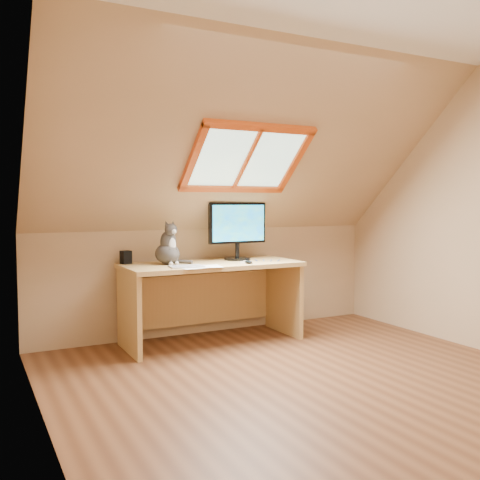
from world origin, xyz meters
TOP-DOWN VIEW (x-y plane):
  - ground at (0.00, 0.00)m, footprint 3.50×3.50m
  - room_shell at (0.00, -0.09)m, footprint 3.52×3.52m
  - desk at (-0.17, 1.45)m, footprint 1.57×0.69m
  - monitor at (0.14, 1.47)m, footprint 0.58×0.24m
  - cat at (-0.56, 1.45)m, footprint 0.26×0.29m
  - desk_speaker at (-0.88, 1.63)m, footprint 0.10×0.10m
  - graphics_tablet at (-0.50, 1.17)m, footprint 0.30×0.23m
  - mouse at (0.08, 1.15)m, footprint 0.06×0.10m
  - papers at (-0.34, 1.12)m, footprint 0.33×0.27m
  - cables at (0.25, 1.26)m, footprint 0.51×0.26m

SIDE VIEW (x-z plane):
  - ground at x=0.00m, z-range 0.00..0.00m
  - desk at x=-0.17m, z-range 0.14..0.86m
  - papers at x=-0.34m, z-range 0.72..0.72m
  - cables at x=0.25m, z-range 0.72..0.73m
  - graphics_tablet at x=-0.50m, z-range 0.72..0.73m
  - mouse at x=0.08m, z-range 0.72..0.75m
  - desk_speaker at x=-0.88m, z-range 0.72..0.83m
  - cat at x=-0.56m, z-range 0.66..1.05m
  - monitor at x=0.14m, z-range 0.76..1.29m
  - room_shell at x=0.00m, z-range 0.23..2.64m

